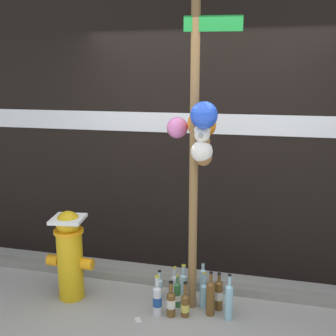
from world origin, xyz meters
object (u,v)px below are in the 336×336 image
bottle_3 (157,299)px  bottle_2 (171,302)px  bottle_10 (185,305)px  bottle_6 (229,301)px  memorial_post (198,106)px  bottle_1 (175,284)px  bottle_8 (219,294)px  bottle_4 (177,294)px  bottle_7 (203,279)px  bottle_5 (160,288)px  bottle_0 (184,285)px  bottle_9 (210,297)px  fire_hydrant (70,253)px  bottle_11 (204,294)px

bottle_3 → bottle_2: bearing=7.3°
bottle_2 → bottle_10: 0.12m
bottle_6 → bottle_10: size_ratio=1.29×
memorial_post → bottle_1: bearing=144.0°
bottle_8 → bottle_6: bearing=-51.2°
bottle_4 → bottle_10: bearing=-53.5°
bottle_4 → bottle_7: bottle_7 is taller
memorial_post → bottle_5: bearing=171.2°
bottle_0 → bottle_5: 0.23m
bottle_2 → bottle_9: 0.35m
bottle_1 → bottle_6: (0.54, -0.28, 0.06)m
bottle_2 → bottle_6: 0.50m
bottle_8 → bottle_10: (-0.27, -0.18, -0.04)m
bottle_1 → bottle_8: (0.44, -0.15, 0.03)m
fire_hydrant → bottle_6: size_ratio=2.05×
bottle_10 → bottle_11: size_ratio=0.96×
bottle_7 → bottle_9: 0.39m
fire_hydrant → bottle_7: bearing=18.0°
bottle_7 → bottle_0: bearing=-133.1°
bottle_6 → memorial_post: bearing=159.7°
fire_hydrant → bottle_6: fire_hydrant is taller
fire_hydrant → bottle_2: fire_hydrant is taller
bottle_6 → bottle_5: bearing=165.5°
bottle_2 → bottle_6: (0.49, 0.08, 0.04)m
bottle_6 → bottle_7: (-0.29, 0.39, -0.04)m
bottle_1 → bottle_2: size_ratio=0.88×
bottle_2 → bottle_3: bottle_3 is taller
bottle_9 → bottle_11: size_ratio=1.20×
bottle_6 → bottle_4: bearing=169.8°
bottle_0 → bottle_4: 0.14m
bottle_7 → bottle_11: size_ratio=0.96×
bottle_8 → bottle_9: size_ratio=0.87×
bottle_0 → bottle_9: bottle_9 is taller
memorial_post → bottle_11: memorial_post is taller
bottle_5 → bottle_8: 0.56m
bottle_3 → bottle_11: size_ratio=1.11×
bottle_3 → bottle_4: bearing=52.3°
bottle_2 → bottle_3: 0.12m
fire_hydrant → bottle_10: (1.11, -0.06, -0.33)m
bottle_8 → bottle_10: bearing=-145.9°
bottle_1 → bottle_7: bearing=23.5°
memorial_post → bottle_2: (-0.17, -0.20, -1.69)m
bottle_4 → bottle_9: (0.31, -0.06, 0.05)m
bottle_9 → bottle_10: 0.23m
bottle_3 → bottle_11: bottle_3 is taller
bottle_1 → bottle_11: 0.34m
bottle_1 → bottle_9: bottle_9 is taller
fire_hydrant → bottle_7: 1.29m
fire_hydrant → bottle_3: 0.92m
memorial_post → bottle_5: size_ratio=10.58×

